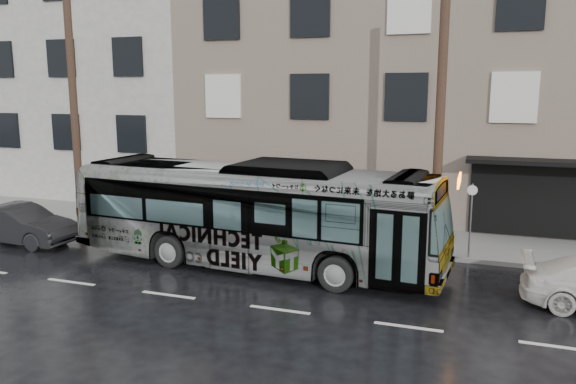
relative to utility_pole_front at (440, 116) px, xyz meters
name	(u,v)px	position (x,y,z in m)	size (l,w,h in m)	color
ground	(210,268)	(-6.50, -3.30, -4.65)	(120.00, 120.00, 0.00)	black
sidewalk	(267,229)	(-6.50, 1.60, -4.58)	(90.00, 3.60, 0.15)	gray
building_taupe	(423,89)	(-1.50, 9.40, 0.85)	(20.00, 12.00, 11.00)	#76675A
building_grey	(50,48)	(-24.50, 10.90, 3.35)	(26.00, 15.00, 16.00)	beige
utility_pole_front	(440,116)	(0.00, 0.00, 0.00)	(0.30, 0.30, 9.00)	#493124
utility_pole_rear	(74,111)	(-14.00, 0.00, 0.00)	(0.30, 0.30, 9.00)	#493124
sign_post	(471,221)	(1.10, 0.00, -3.30)	(0.06, 0.06, 2.40)	slate
bus	(253,214)	(-5.31, -2.60, -2.99)	(2.79, 11.92, 3.32)	#B2B2B2
dark_sedan	(19,224)	(-14.25, -2.98, -3.94)	(1.49, 4.28, 1.41)	black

